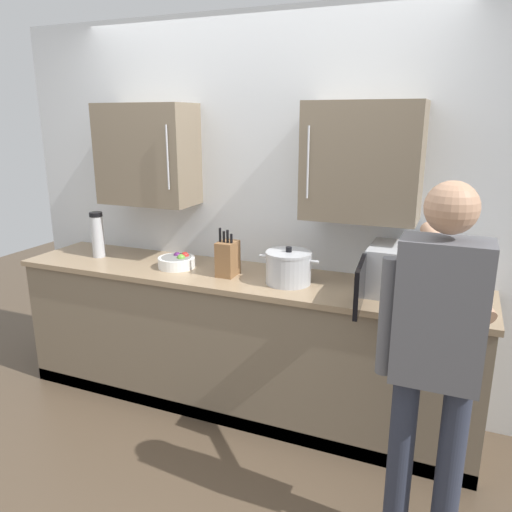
{
  "coord_description": "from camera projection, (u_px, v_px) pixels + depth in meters",
  "views": [
    {
      "loc": [
        1.28,
        -2.04,
        1.89
      ],
      "look_at": [
        0.15,
        0.65,
        1.07
      ],
      "focal_mm": 34.91,
      "sensor_mm": 36.0,
      "label": 1
    }
  ],
  "objects": [
    {
      "name": "microwave_oven",
      "position": [
        410.0,
        272.0,
        2.77
      ],
      "size": [
        0.52,
        0.72,
        0.27
      ],
      "color": "#B7BABF",
      "rests_on": "counter_unit"
    },
    {
      "name": "person_figure",
      "position": [
        435.0,
        348.0,
        1.99
      ],
      "size": [
        0.44,
        0.61,
        1.67
      ],
      "color": "#282D3D",
      "rests_on": "ground_plane"
    },
    {
      "name": "thermos_flask",
      "position": [
        97.0,
        235.0,
        3.53
      ],
      "size": [
        0.09,
        0.09,
        0.32
      ],
      "color": "#B7BABF",
      "rests_on": "counter_unit"
    },
    {
      "name": "ground_plane",
      "position": [
        187.0,
        465.0,
        2.8
      ],
      "size": [
        9.23,
        9.23,
        0.0
      ],
      "primitive_type": "plane",
      "color": "#4C3D2D"
    },
    {
      "name": "counter_unit",
      "position": [
        238.0,
        341.0,
        3.29
      ],
      "size": [
        3.05,
        0.62,
        0.92
      ],
      "color": "#756651",
      "rests_on": "ground_plane"
    },
    {
      "name": "stock_pot",
      "position": [
        288.0,
        267.0,
        2.98
      ],
      "size": [
        0.37,
        0.28,
        0.23
      ],
      "color": "#B7BABF",
      "rests_on": "counter_unit"
    },
    {
      "name": "fruit_bowl",
      "position": [
        177.0,
        261.0,
        3.31
      ],
      "size": [
        0.24,
        0.24,
        0.1
      ],
      "color": "white",
      "rests_on": "counter_unit"
    },
    {
      "name": "knife_block",
      "position": [
        228.0,
        258.0,
        3.12
      ],
      "size": [
        0.11,
        0.15,
        0.31
      ],
      "color": "brown",
      "rests_on": "counter_unit"
    },
    {
      "name": "back_wall_tiled",
      "position": [
        256.0,
        200.0,
        3.32
      ],
      "size": [
        3.63,
        0.44,
        2.53
      ],
      "color": "silver",
      "rests_on": "ground_plane"
    }
  ]
}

